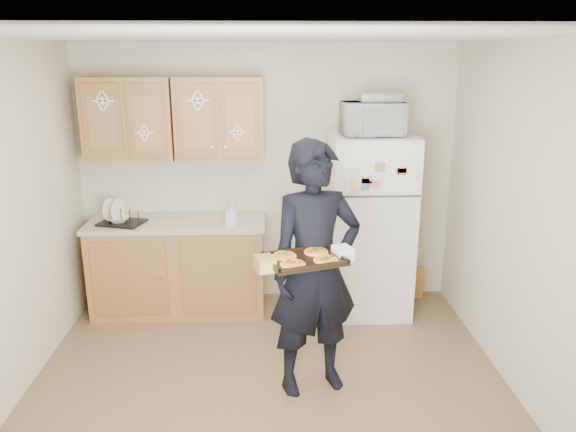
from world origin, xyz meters
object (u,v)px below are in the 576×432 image
at_px(person, 315,270).
at_px(dish_rack, 121,216).
at_px(refrigerator, 369,225).
at_px(microwave, 373,119).
at_px(baking_tray, 305,260).

distance_m(person, dish_rack, 2.10).
relative_size(refrigerator, microwave, 3.21).
bearing_deg(microwave, person, -121.33).
bearing_deg(microwave, baking_tray, -120.02).
bearing_deg(baking_tray, dish_rack, 117.37).
xyz_separation_m(refrigerator, dish_rack, (-2.29, -0.03, 0.13)).
xyz_separation_m(baking_tray, microwave, (0.69, 1.53, 0.73)).
bearing_deg(dish_rack, person, -37.11).
height_order(microwave, dish_rack, microwave).
bearing_deg(microwave, dish_rack, 173.73).
height_order(baking_tray, microwave, microwave).
distance_m(person, microwave, 1.66).
xyz_separation_m(refrigerator, microwave, (-0.02, -0.05, 1.00)).
distance_m(refrigerator, microwave, 1.00).
height_order(person, dish_rack, person).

